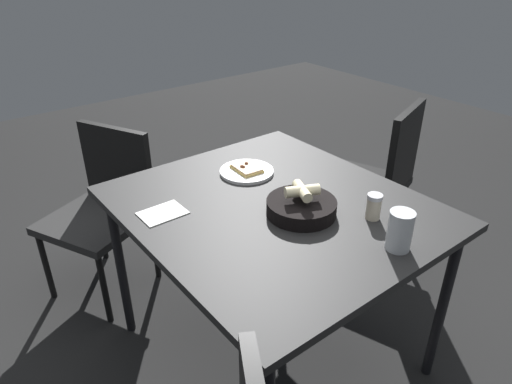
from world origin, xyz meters
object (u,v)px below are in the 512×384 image
(beer_glass, at_px, (399,233))
(chair_spare, at_px, (379,174))
(chair_near, at_px, (105,201))
(dining_table, at_px, (274,218))
(pizza_plate, at_px, (247,171))
(bread_basket, at_px, (302,206))
(pepper_shaker, at_px, (374,208))

(beer_glass, height_order, chair_spare, chair_spare)
(chair_near, bearing_deg, chair_spare, -28.01)
(dining_table, relative_size, chair_near, 1.36)
(dining_table, relative_size, pizza_plate, 4.96)
(bread_basket, height_order, beer_glass, beer_glass)
(beer_glass, distance_m, chair_spare, 1.10)
(bread_basket, height_order, chair_spare, chair_spare)
(dining_table, bearing_deg, chair_near, 110.46)
(dining_table, distance_m, pepper_shaker, 0.37)
(pepper_shaker, relative_size, chair_spare, 0.11)
(chair_spare, bearing_deg, beer_glass, -139.86)
(dining_table, xyz_separation_m, chair_spare, (0.94, 0.23, -0.19))
(dining_table, xyz_separation_m, pepper_shaker, (0.21, -0.29, 0.10))
(pizza_plate, height_order, chair_near, chair_near)
(bread_basket, xyz_separation_m, chair_spare, (0.91, 0.34, -0.28))
(pepper_shaker, distance_m, chair_spare, 0.94)
(pepper_shaker, bearing_deg, bread_basket, 134.86)
(beer_glass, height_order, chair_near, beer_glass)
(bread_basket, distance_m, chair_spare, 1.01)
(bread_basket, xyz_separation_m, chair_near, (-0.37, 1.02, -0.31))
(bread_basket, bearing_deg, chair_spare, 20.50)
(pizza_plate, xyz_separation_m, pepper_shaker, (0.13, -0.56, 0.03))
(beer_glass, bearing_deg, chair_near, 108.90)
(bread_basket, relative_size, chair_near, 0.30)
(dining_table, bearing_deg, pizza_plate, 74.16)
(pizza_plate, bearing_deg, pepper_shaker, -76.73)
(pepper_shaker, height_order, chair_near, pepper_shaker)
(pizza_plate, height_order, chair_spare, chair_spare)
(beer_glass, bearing_deg, pepper_shaker, 64.05)
(dining_table, height_order, chair_near, chair_near)
(pizza_plate, xyz_separation_m, beer_glass, (0.05, -0.73, 0.05))
(pizza_plate, bearing_deg, dining_table, -105.84)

